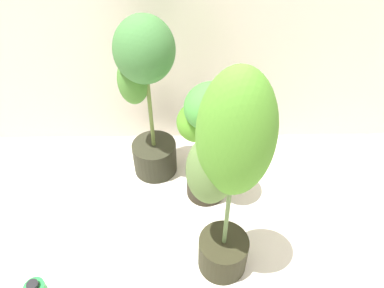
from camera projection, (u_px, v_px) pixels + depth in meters
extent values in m
plane|color=silver|center=(151.00, 250.00, 1.71)|extent=(8.00, 8.00, 0.00)
cylinder|color=black|center=(206.00, 180.00, 1.91)|extent=(0.21, 0.21, 0.21)
cylinder|color=#40331A|center=(207.00, 167.00, 1.84)|extent=(0.19, 0.19, 0.02)
cylinder|color=olive|center=(208.00, 134.00, 1.69)|extent=(0.02, 0.02, 0.44)
ellipsoid|color=#428C38|center=(209.00, 106.00, 1.58)|extent=(0.32, 0.33, 0.21)
ellipsoid|color=#4D8B25|center=(196.00, 122.00, 1.67)|extent=(0.24, 0.24, 0.19)
ellipsoid|color=#3D8B2C|center=(227.00, 132.00, 1.65)|extent=(0.32, 0.32, 0.16)
cylinder|color=#2A2A1C|center=(155.00, 157.00, 2.05)|extent=(0.25, 0.25, 0.20)
cylinder|color=#3A2F24|center=(154.00, 145.00, 1.99)|extent=(0.23, 0.23, 0.02)
cylinder|color=olive|center=(149.00, 96.00, 1.76)|extent=(0.02, 0.02, 0.66)
ellipsoid|color=#3D7237|center=(144.00, 50.00, 1.59)|extent=(0.36, 0.35, 0.32)
ellipsoid|color=#44792E|center=(133.00, 80.00, 1.72)|extent=(0.21, 0.22, 0.26)
cylinder|color=#292817|center=(223.00, 253.00, 1.60)|extent=(0.22, 0.22, 0.18)
cylinder|color=#452C25|center=(224.00, 242.00, 1.54)|extent=(0.21, 0.21, 0.02)
cylinder|color=#617E48|center=(230.00, 190.00, 1.30)|extent=(0.02, 0.02, 0.69)
ellipsoid|color=#4E8C29|center=(236.00, 137.00, 1.13)|extent=(0.31, 0.30, 0.51)
ellipsoid|color=#57763B|center=(211.00, 170.00, 1.26)|extent=(0.24, 0.24, 0.30)
cylinder|color=black|center=(33.00, 285.00, 1.33)|extent=(0.04, 0.04, 0.02)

